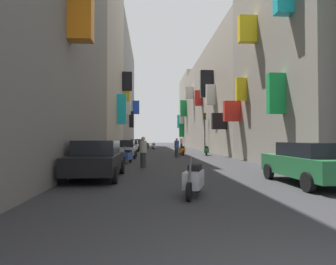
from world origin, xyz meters
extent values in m
plane|color=#2D2D30|center=(0.00, 30.00, 0.00)|extent=(140.00, 140.00, 0.00)
cube|color=orange|center=(-4.54, 9.04, 6.70)|extent=(0.92, 0.65, 2.58)
cube|color=#9E9384|center=(-8.00, 26.26, 9.74)|extent=(6.00, 14.08, 19.48)
cube|color=#19B2BF|center=(-4.55, 26.17, 4.51)|extent=(0.90, 0.39, 3.01)
cube|color=black|center=(-4.42, 31.63, 8.41)|extent=(1.16, 0.63, 2.22)
cube|color=slate|center=(-8.00, 46.65, 9.30)|extent=(6.00, 26.70, 18.60)
cube|color=yellow|center=(-4.64, 34.36, 7.79)|extent=(0.72, 0.38, 2.90)
cube|color=white|center=(-4.69, 37.88, 5.86)|extent=(0.62, 0.55, 1.86)
cube|color=blue|center=(-4.53, 58.12, 8.27)|extent=(0.94, 0.47, 1.95)
cube|color=black|center=(-4.64, 44.50, 4.71)|extent=(0.72, 0.43, 2.68)
cube|color=blue|center=(-4.36, 55.22, 7.88)|extent=(1.29, 0.63, 2.71)
cube|color=gray|center=(8.00, 14.53, 8.92)|extent=(6.00, 11.38, 17.85)
cube|color=yellow|center=(4.43, 15.37, 8.59)|extent=(1.14, 0.48, 1.71)
cube|color=red|center=(4.38, 18.62, 3.64)|extent=(1.23, 0.48, 1.53)
cube|color=green|center=(4.57, 11.69, 3.87)|extent=(0.86, 0.38, 2.05)
cube|color=yellow|center=(4.64, 17.29, 5.05)|extent=(0.72, 0.42, 1.62)
cube|color=#9E9384|center=(8.00, 33.71, 6.30)|extent=(6.00, 26.96, 12.60)
cube|color=white|center=(4.37, 40.41, 8.55)|extent=(1.26, 0.50, 1.77)
cube|color=black|center=(4.35, 22.26, 3.10)|extent=(1.31, 0.50, 1.43)
cube|color=red|center=(4.53, 33.48, 6.75)|extent=(0.94, 0.54, 1.96)
cube|color=black|center=(4.32, 27.36, 7.40)|extent=(1.37, 0.54, 2.87)
cube|color=white|center=(4.52, 26.38, 6.10)|extent=(0.96, 0.38, 2.09)
cube|color=#9E9384|center=(8.00, 53.59, 6.96)|extent=(6.00, 12.82, 13.91)
cube|color=#19B2BF|center=(4.62, 56.95, 5.17)|extent=(0.76, 0.40, 2.75)
cube|color=white|center=(4.61, 52.00, 5.90)|extent=(0.77, 0.49, 2.94)
cube|color=green|center=(4.43, 48.16, 6.99)|extent=(1.13, 0.52, 2.92)
cube|color=green|center=(4.56, 52.26, 3.45)|extent=(0.87, 0.35, 3.17)
cube|color=navy|center=(-3.91, 45.42, 0.59)|extent=(1.82, 4.41, 0.58)
cube|color=black|center=(-3.91, 45.64, 1.15)|extent=(1.60, 2.47, 0.55)
cylinder|color=black|center=(-3.00, 43.96, 0.30)|extent=(0.18, 0.60, 0.60)
cylinder|color=black|center=(-4.82, 43.96, 0.30)|extent=(0.18, 0.60, 0.60)
cylinder|color=black|center=(-3.00, 46.87, 0.30)|extent=(0.18, 0.60, 0.60)
cylinder|color=black|center=(-4.82, 46.87, 0.30)|extent=(0.18, 0.60, 0.60)
cube|color=#B7B7BC|center=(-3.83, 21.11, 0.59)|extent=(1.74, 4.00, 0.59)
cube|color=black|center=(-3.83, 21.31, 1.17)|extent=(1.53, 2.24, 0.56)
cylinder|color=black|center=(-2.96, 19.79, 0.30)|extent=(0.18, 0.60, 0.60)
cylinder|color=black|center=(-4.70, 19.79, 0.30)|extent=(0.18, 0.60, 0.60)
cylinder|color=black|center=(-2.96, 22.43, 0.30)|extent=(0.18, 0.60, 0.60)
cylinder|color=black|center=(-4.70, 22.43, 0.30)|extent=(0.18, 0.60, 0.60)
cube|color=white|center=(-3.97, 32.89, 0.58)|extent=(1.70, 4.16, 0.56)
cube|color=black|center=(-3.97, 33.10, 1.10)|extent=(1.49, 2.33, 0.47)
cylinder|color=black|center=(-3.12, 31.52, 0.30)|extent=(0.18, 0.60, 0.60)
cylinder|color=black|center=(-4.82, 31.52, 0.30)|extent=(0.18, 0.60, 0.60)
cylinder|color=black|center=(-3.12, 34.27, 0.30)|extent=(0.18, 0.60, 0.60)
cylinder|color=black|center=(-4.82, 34.27, 0.30)|extent=(0.18, 0.60, 0.60)
cube|color=#236638|center=(3.64, 7.26, 0.63)|extent=(1.69, 4.11, 0.67)
cube|color=black|center=(3.64, 7.06, 1.21)|extent=(1.48, 2.30, 0.48)
cylinder|color=black|center=(2.80, 8.62, 0.30)|extent=(0.18, 0.60, 0.60)
cylinder|color=black|center=(4.49, 8.62, 0.30)|extent=(0.18, 0.60, 0.60)
cylinder|color=black|center=(2.80, 5.91, 0.30)|extent=(0.18, 0.60, 0.60)
cube|color=black|center=(-3.96, 9.28, 0.62)|extent=(1.78, 4.20, 0.64)
cube|color=black|center=(-3.96, 9.49, 1.23)|extent=(1.56, 2.35, 0.57)
cylinder|color=black|center=(-3.08, 7.89, 0.30)|extent=(0.18, 0.60, 0.60)
cylinder|color=black|center=(-4.85, 7.89, 0.30)|extent=(0.18, 0.60, 0.60)
cylinder|color=black|center=(-3.08, 10.66, 0.30)|extent=(0.18, 0.60, 0.60)
cylinder|color=black|center=(-4.85, 10.66, 0.30)|extent=(0.18, 0.60, 0.60)
cube|color=#B21E1E|center=(-3.58, 53.16, 0.61)|extent=(1.70, 3.91, 0.62)
cube|color=black|center=(-3.58, 53.36, 1.18)|extent=(1.50, 2.19, 0.52)
cylinder|color=black|center=(-2.73, 51.87, 0.30)|extent=(0.18, 0.60, 0.60)
cylinder|color=black|center=(-4.43, 51.87, 0.30)|extent=(0.18, 0.60, 0.60)
cylinder|color=black|center=(-2.73, 54.45, 0.30)|extent=(0.18, 0.60, 0.60)
cylinder|color=black|center=(-4.43, 54.45, 0.30)|extent=(0.18, 0.60, 0.60)
cube|color=silver|center=(-1.10, 38.43, 0.46)|extent=(0.62, 1.13, 0.45)
cube|color=black|center=(-1.14, 38.23, 0.77)|extent=(0.41, 0.61, 0.16)
cylinder|color=#4C4C51|center=(-1.01, 38.96, 0.79)|extent=(0.11, 0.28, 0.68)
cylinder|color=black|center=(-0.99, 39.09, 0.24)|extent=(0.18, 0.49, 0.48)
cylinder|color=black|center=(-1.22, 37.77, 0.24)|extent=(0.18, 0.49, 0.48)
cube|color=#287F3D|center=(3.55, 24.03, 0.46)|extent=(0.60, 1.14, 0.45)
cube|color=black|center=(3.52, 23.83, 0.77)|extent=(0.40, 0.60, 0.16)
cylinder|color=#4C4C51|center=(3.63, 24.56, 0.79)|extent=(0.10, 0.28, 0.68)
cylinder|color=black|center=(3.65, 24.70, 0.24)|extent=(0.17, 0.49, 0.48)
cylinder|color=black|center=(3.45, 23.36, 0.24)|extent=(0.17, 0.49, 0.48)
cube|color=orange|center=(1.28, 24.17, 0.46)|extent=(0.48, 1.10, 0.45)
cube|color=black|center=(1.29, 23.97, 0.77)|extent=(0.34, 0.57, 0.16)
cylinder|color=#4C4C51|center=(1.26, 24.71, 0.79)|extent=(0.07, 0.28, 0.68)
cylinder|color=black|center=(1.26, 24.84, 0.24)|extent=(0.12, 0.48, 0.48)
cylinder|color=black|center=(1.30, 23.49, 0.24)|extent=(0.12, 0.48, 0.48)
cube|color=#2D4CAD|center=(-3.23, 15.90, 0.46)|extent=(0.69, 1.27, 0.45)
cube|color=black|center=(-3.18, 16.12, 0.77)|extent=(0.43, 0.62, 0.16)
cylinder|color=#4C4C51|center=(-3.36, 15.32, 0.79)|extent=(0.12, 0.28, 0.68)
cylinder|color=black|center=(-3.39, 15.17, 0.24)|extent=(0.20, 0.49, 0.48)
cylinder|color=black|center=(-3.07, 16.64, 0.24)|extent=(0.20, 0.49, 0.48)
cube|color=black|center=(-2.14, 41.92, 0.46)|extent=(0.78, 1.24, 0.45)
cube|color=black|center=(-2.07, 42.13, 0.77)|extent=(0.48, 0.63, 0.16)
cylinder|color=#4C4C51|center=(-2.32, 41.37, 0.79)|extent=(0.14, 0.28, 0.68)
cylinder|color=black|center=(-2.36, 41.23, 0.24)|extent=(0.24, 0.49, 0.48)
cylinder|color=black|center=(-1.91, 42.61, 0.24)|extent=(0.24, 0.49, 0.48)
cube|color=#ADADB2|center=(-0.65, 5.61, 0.46)|extent=(0.76, 1.14, 0.45)
cube|color=black|center=(-0.59, 5.79, 0.77)|extent=(0.49, 0.63, 0.16)
cylinder|color=#4C4C51|center=(-0.83, 5.11, 0.79)|extent=(0.15, 0.28, 0.68)
cylinder|color=black|center=(-0.87, 4.99, 0.24)|extent=(0.25, 0.49, 0.48)
cylinder|color=black|center=(-0.44, 6.23, 0.24)|extent=(0.25, 0.49, 0.48)
cylinder|color=#303030|center=(-2.17, 13.29, 0.41)|extent=(0.39, 0.39, 0.82)
cylinder|color=#B2AD9E|center=(-2.17, 13.29, 1.14)|extent=(0.46, 0.46, 0.65)
sphere|color=tan|center=(-2.17, 13.29, 1.57)|extent=(0.22, 0.22, 0.22)
cylinder|color=black|center=(2.76, 37.08, 0.42)|extent=(0.38, 0.38, 0.84)
cylinder|color=pink|center=(2.76, 37.08, 1.17)|extent=(0.45, 0.45, 0.66)
sphere|color=tan|center=(2.76, 37.08, 1.62)|extent=(0.23, 0.23, 0.23)
cylinder|color=#333333|center=(0.46, 21.05, 0.39)|extent=(0.45, 0.45, 0.78)
cylinder|color=#335199|center=(0.46, 21.05, 1.09)|extent=(0.54, 0.54, 0.62)
sphere|color=tan|center=(0.46, 21.05, 1.51)|extent=(0.21, 0.21, 0.21)
cylinder|color=#2D2D2D|center=(4.61, 29.86, 1.88)|extent=(0.12, 0.12, 3.77)
cube|color=black|center=(4.61, 29.86, 4.14)|extent=(0.26, 0.26, 0.75)
sphere|color=red|center=(4.61, 29.72, 4.39)|extent=(0.14, 0.14, 0.14)
sphere|color=orange|center=(4.61, 29.72, 4.14)|extent=(0.14, 0.14, 0.14)
sphere|color=green|center=(4.61, 29.72, 3.89)|extent=(0.14, 0.14, 0.14)
camera|label=1|loc=(-1.91, -2.09, 1.60)|focal=30.06mm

